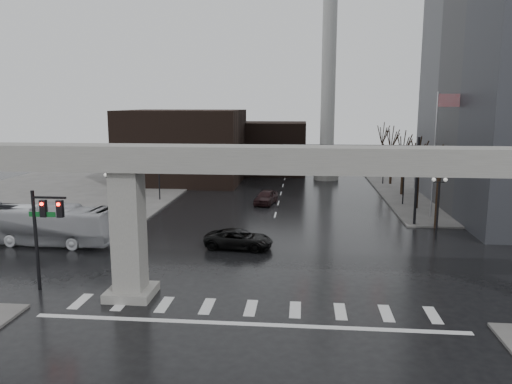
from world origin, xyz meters
TOP-DOWN VIEW (x-y plane):
  - ground at (0.00, 0.00)m, footprint 160.00×160.00m
  - sidewalk_ne at (26.00, 36.00)m, footprint 28.00×36.00m
  - sidewalk_nw at (-26.00, 36.00)m, footprint 28.00×36.00m
  - elevated_guideway at (1.26, 0.00)m, footprint 48.00×2.60m
  - building_far_left at (-14.00, 42.00)m, footprint 16.00×14.00m
  - building_far_mid at (-2.00, 52.00)m, footprint 10.00×10.00m
  - smokestack at (6.00, 46.00)m, footprint 3.60×3.60m
  - signal_mast_arm at (8.99, 18.80)m, footprint 12.12×0.43m
  - signal_left_pole at (-12.25, 0.50)m, footprint 2.30×0.30m
  - flagpole_assembly at (15.29, 22.00)m, footprint 2.06×0.12m
  - lamp_right_0 at (13.50, 14.00)m, footprint 1.22×0.32m
  - lamp_right_1 at (13.50, 28.00)m, footprint 1.22×0.32m
  - lamp_right_2 at (13.50, 42.00)m, footprint 1.22×0.32m
  - lamp_left_0 at (-13.50, 14.00)m, footprint 1.22×0.32m
  - lamp_left_1 at (-13.50, 28.00)m, footprint 1.22×0.32m
  - lamp_left_2 at (-13.50, 42.00)m, footprint 1.22×0.32m
  - tree_right_0 at (14.53, 18.02)m, footprint 1.09×1.58m
  - tree_right_1 at (14.53, 26.02)m, footprint 1.09×1.61m
  - tree_right_2 at (14.53, 34.02)m, footprint 1.10×1.63m
  - tree_right_3 at (14.53, 42.02)m, footprint 1.11×1.66m
  - tree_right_4 at (14.53, 50.02)m, footprint 1.12×1.69m
  - pickup_truck at (-2.11, 10.17)m, footprint 5.40×2.89m
  - city_bus at (-17.40, 9.77)m, footprint 11.47×3.46m
  - far_car at (-1.33, 27.34)m, footprint 2.75×4.86m

SIDE VIEW (x-z plane):
  - ground at x=0.00m, z-range 0.00..0.00m
  - sidewalk_ne at x=26.00m, z-range 0.00..0.15m
  - sidewalk_nw at x=-26.00m, z-range 0.00..0.15m
  - pickup_truck at x=-2.11m, z-range 0.00..1.44m
  - far_car at x=-1.33m, z-range 0.00..1.56m
  - city_bus at x=-17.40m, z-range 0.00..3.15m
  - tree_right_0 at x=14.53m, z-range -0.97..6.54m
  - tree_right_1 at x=14.53m, z-range -0.99..6.69m
  - tree_right_2 at x=14.53m, z-range -1.01..6.84m
  - tree_right_3 at x=14.53m, z-range -1.03..6.99m
  - tree_right_4 at x=14.53m, z-range -1.05..7.14m
  - lamp_right_0 at x=13.50m, z-range 0.92..6.03m
  - lamp_right_1 at x=13.50m, z-range 0.92..6.03m
  - lamp_right_2 at x=13.50m, z-range 0.92..6.03m
  - lamp_left_0 at x=-13.50m, z-range 0.92..6.03m
  - lamp_left_1 at x=-13.50m, z-range 0.92..6.03m
  - lamp_left_2 at x=-13.50m, z-range 0.92..6.03m
  - building_far_mid at x=-2.00m, z-range 0.00..8.00m
  - signal_left_pole at x=-12.25m, z-range 1.07..7.07m
  - building_far_left at x=-14.00m, z-range 0.00..10.00m
  - signal_mast_arm at x=8.99m, z-range 1.83..9.83m
  - elevated_guideway at x=1.26m, z-range 2.53..11.23m
  - flagpole_assembly at x=15.29m, z-range 1.53..13.53m
  - smokestack at x=6.00m, z-range -1.65..28.35m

